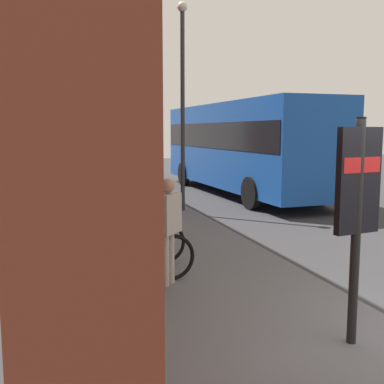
{
  "coord_description": "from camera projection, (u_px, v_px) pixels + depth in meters",
  "views": [
    {
      "loc": [
        -3.72,
        3.91,
        2.38
      ],
      "look_at": [
        3.67,
        1.67,
        1.37
      ],
      "focal_mm": 43.93,
      "sensor_mm": 36.0,
      "label": 1
    }
  ],
  "objects": [
    {
      "name": "bicycle_beside_lamp",
      "position": [
        113.0,
        222.0,
        9.71
      ],
      "size": [
        0.72,
        1.69,
        0.97
      ],
      "color": "black",
      "rests_on": "sidewalk_pavement"
    },
    {
      "name": "ground",
      "position": [
        272.0,
        233.0,
        10.95
      ],
      "size": [
        60.0,
        60.0,
        0.0
      ],
      "primitive_type": "plane",
      "color": "#38383A"
    },
    {
      "name": "bicycle_leaning_wall",
      "position": [
        134.0,
        243.0,
        7.88
      ],
      "size": [
        0.48,
        1.77,
        0.97
      ],
      "color": "black",
      "rests_on": "sidewalk_pavement"
    },
    {
      "name": "street_lamp",
      "position": [
        183.0,
        91.0,
        13.03
      ],
      "size": [
        0.28,
        0.28,
        5.74
      ],
      "color": "#333338",
      "rests_on": "sidewalk_pavement"
    },
    {
      "name": "bicycle_by_door",
      "position": [
        114.0,
        213.0,
        10.75
      ],
      "size": [
        0.57,
        1.74,
        0.97
      ],
      "color": "black",
      "rests_on": "sidewalk_pavement"
    },
    {
      "name": "transit_info_sign",
      "position": [
        358.0,
        195.0,
        4.84
      ],
      "size": [
        0.17,
        0.56,
        2.4
      ],
      "color": "black",
      "rests_on": "sidewalk_pavement"
    },
    {
      "name": "bicycle_mid_rack",
      "position": [
        123.0,
        232.0,
        8.77
      ],
      "size": [
        0.57,
        1.74,
        0.97
      ],
      "color": "black",
      "rests_on": "sidewalk_pavement"
    },
    {
      "name": "sidewalk_pavement",
      "position": [
        140.0,
        222.0,
        12.04
      ],
      "size": [
        24.0,
        3.5,
        0.12
      ],
      "primitive_type": "cube",
      "color": "slate",
      "rests_on": "ground"
    },
    {
      "name": "bicycle_nearest_sign",
      "position": [
        139.0,
        259.0,
        6.9
      ],
      "size": [
        0.48,
        1.77,
        0.97
      ],
      "color": "black",
      "rests_on": "sidewalk_pavement"
    },
    {
      "name": "city_bus",
      "position": [
        242.0,
        143.0,
        17.56
      ],
      "size": [
        10.57,
        2.89,
        3.35
      ],
      "color": "#1951B2",
      "rests_on": "ground"
    },
    {
      "name": "station_facade",
      "position": [
        51.0,
        72.0,
        11.9
      ],
      "size": [
        22.0,
        0.65,
        7.71
      ],
      "color": "brown",
      "rests_on": "ground"
    },
    {
      "name": "pedestrian_near_bus",
      "position": [
        168.0,
        220.0,
        6.83
      ],
      "size": [
        0.48,
        0.47,
        1.58
      ],
      "color": "#B2A599",
      "rests_on": "sidewalk_pavement"
    },
    {
      "name": "bicycle_end_of_row",
      "position": [
        108.0,
        206.0,
        11.8
      ],
      "size": [
        0.48,
        1.77,
        0.97
      ],
      "color": "black",
      "rests_on": "sidewalk_pavement"
    }
  ]
}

